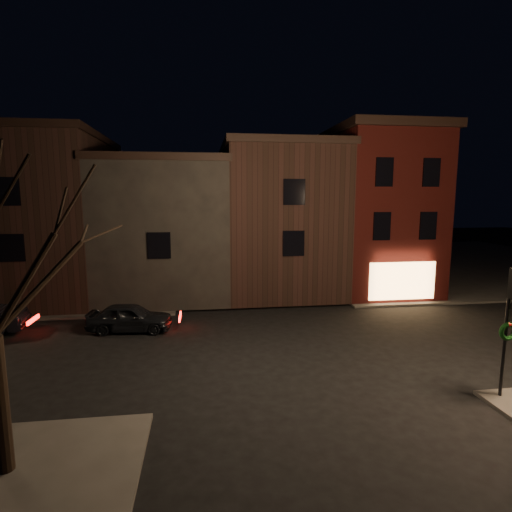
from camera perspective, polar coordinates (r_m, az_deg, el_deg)
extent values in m
plane|color=black|center=(17.45, 4.45, -12.56)|extent=(120.00, 120.00, 0.00)
cube|color=#2D2B28|center=(43.37, 25.15, -0.61)|extent=(30.00, 30.00, 0.12)
cube|color=#2D2B28|center=(40.01, -32.02, -1.79)|extent=(30.00, 30.00, 0.12)
cube|color=#3C0C0A|center=(27.93, 16.65, 5.75)|extent=(6.00, 8.00, 10.00)
cube|color=black|center=(28.21, 17.12, 16.45)|extent=(6.50, 8.50, 0.50)
cube|color=#E9AE69|center=(24.75, 20.15, -3.35)|extent=(4.00, 0.12, 2.20)
cube|color=black|center=(26.94, 2.96, 4.94)|extent=(7.00, 10.00, 9.00)
cube|color=black|center=(27.07, 3.04, 14.92)|extent=(7.30, 10.30, 0.40)
cube|color=black|center=(26.60, -12.61, 3.62)|extent=(7.50, 10.00, 8.00)
cube|color=black|center=(26.60, -12.90, 12.67)|extent=(7.80, 10.30, 0.40)
cube|color=black|center=(28.11, -27.60, 4.65)|extent=(7.00, 10.00, 9.50)
cube|color=black|center=(28.30, -28.30, 14.69)|extent=(7.30, 10.30, 0.40)
cylinder|color=black|center=(14.51, 32.07, -9.39)|extent=(0.10, 0.10, 4.00)
torus|color=#0C380F|center=(14.42, 32.33, -9.10)|extent=(0.58, 0.14, 0.58)
sphere|color=#990C0C|center=(14.35, 32.45, -8.28)|extent=(0.12, 0.12, 0.12)
cylinder|color=black|center=(10.97, -32.71, -17.43)|extent=(0.36, 0.36, 3.15)
imported|color=black|center=(19.81, -17.56, -8.35)|extent=(4.01, 1.92, 1.32)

